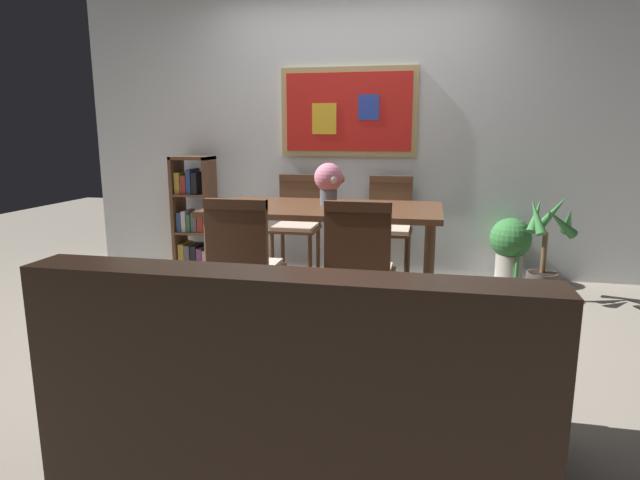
% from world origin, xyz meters
% --- Properties ---
extents(ground_plane, '(12.00, 12.00, 0.00)m').
position_xyz_m(ground_plane, '(0.00, 0.00, 0.00)').
color(ground_plane, gray).
extents(wall_back_with_painting, '(5.20, 0.14, 2.60)m').
position_xyz_m(wall_back_with_painting, '(-0.00, 1.54, 1.30)').
color(wall_back_with_painting, silver).
rests_on(wall_back_with_painting, ground_plane).
extents(dining_table, '(1.69, 0.91, 0.75)m').
position_xyz_m(dining_table, '(-0.06, 0.46, 0.66)').
color(dining_table, brown).
rests_on(dining_table, ground_plane).
extents(dining_chair_near_left, '(0.40, 0.41, 0.91)m').
position_xyz_m(dining_chair_near_left, '(-0.41, -0.37, 0.54)').
color(dining_chair_near_left, brown).
rests_on(dining_chair_near_left, ground_plane).
extents(dining_chair_far_right, '(0.40, 0.41, 0.91)m').
position_xyz_m(dining_chair_far_right, '(0.35, 1.26, 0.54)').
color(dining_chair_far_right, brown).
rests_on(dining_chair_far_right, ground_plane).
extents(dining_chair_far_left, '(0.40, 0.41, 0.91)m').
position_xyz_m(dining_chair_far_left, '(-0.47, 1.24, 0.54)').
color(dining_chair_far_left, brown).
rests_on(dining_chair_far_left, ground_plane).
extents(dining_chair_near_right, '(0.40, 0.41, 0.91)m').
position_xyz_m(dining_chair_near_right, '(0.30, -0.32, 0.54)').
color(dining_chair_near_right, brown).
rests_on(dining_chair_near_right, ground_plane).
extents(leather_couch, '(1.80, 0.84, 0.84)m').
position_xyz_m(leather_couch, '(0.22, -1.49, 0.31)').
color(leather_couch, black).
rests_on(leather_couch, ground_plane).
extents(bookshelf, '(0.36, 0.28, 1.07)m').
position_xyz_m(bookshelf, '(-1.49, 1.26, 0.48)').
color(bookshelf, brown).
rests_on(bookshelf, ground_plane).
extents(potted_ivy, '(0.35, 0.35, 0.57)m').
position_xyz_m(potted_ivy, '(1.39, 1.33, 0.33)').
color(potted_ivy, '#B2ADA3').
rests_on(potted_ivy, ground_plane).
extents(potted_palm, '(0.38, 0.44, 0.84)m').
position_xyz_m(potted_palm, '(1.59, 0.89, 0.35)').
color(potted_palm, '#4C4742').
rests_on(potted_palm, ground_plane).
extents(flower_vase, '(0.23, 0.22, 0.32)m').
position_xyz_m(flower_vase, '(-0.05, 0.54, 0.94)').
color(flower_vase, slate).
rests_on(flower_vase, dining_table).
extents(tv_remote, '(0.09, 0.16, 0.02)m').
position_xyz_m(tv_remote, '(0.26, 0.30, 0.76)').
color(tv_remote, black).
rests_on(tv_remote, dining_table).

